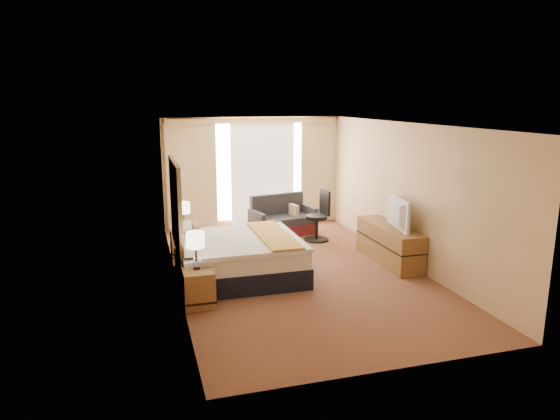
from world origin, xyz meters
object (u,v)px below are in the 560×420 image
object	(u,v)px
nightstand_right	(183,242)
lamp_left	(195,241)
loveseat	(282,221)
desk_chair	(319,218)
television	(393,213)
floor_lamp	(176,188)
bed	(238,257)
media_dresser	(389,244)
lamp_right	(183,208)
nightstand_left	(198,288)

from	to	relation	value
nightstand_right	lamp_left	world-z (taller)	lamp_left
loveseat	desk_chair	world-z (taller)	desk_chair
television	nightstand_right	bearing A→B (deg)	74.87
nightstand_right	floor_lamp	distance (m)	1.26
bed	desk_chair	distance (m)	2.80
lamp_left	bed	bearing A→B (deg)	49.29
bed	loveseat	size ratio (longest dim) A/B	1.33
nightstand_right	television	size ratio (longest dim) A/B	0.55
loveseat	television	distance (m)	3.06
media_dresser	loveseat	xyz separation A→B (m)	(-1.36, 2.49, -0.06)
media_dresser	floor_lamp	size ratio (longest dim) A/B	1.06
bed	lamp_right	distance (m)	1.76
bed	floor_lamp	xyz separation A→B (m)	(-0.84, 2.35, 0.84)
floor_lamp	television	bearing A→B (deg)	-34.01
loveseat	nightstand_right	bearing A→B (deg)	-167.30
nightstand_left	lamp_right	bearing A→B (deg)	89.08
bed	floor_lamp	world-z (taller)	floor_lamp
nightstand_right	media_dresser	bearing A→B (deg)	-21.40
desk_chair	television	distance (m)	2.12
lamp_right	bed	bearing A→B (deg)	-62.35
bed	desk_chair	world-z (taller)	desk_chair
lamp_right	television	world-z (taller)	television
desk_chair	lamp_right	world-z (taller)	desk_chair
nightstand_right	television	distance (m)	4.06
desk_chair	floor_lamp	bearing A→B (deg)	163.84
nightstand_left	media_dresser	xyz separation A→B (m)	(3.70, 1.05, 0.07)
nightstand_left	lamp_right	world-z (taller)	lamp_right
loveseat	television	bearing A→B (deg)	-75.17
nightstand_right	bed	size ratio (longest dim) A/B	0.27
floor_lamp	desk_chair	bearing A→B (deg)	-10.29
nightstand_left	lamp_left	size ratio (longest dim) A/B	0.97
floor_lamp	desk_chair	size ratio (longest dim) A/B	1.56
lamp_left	lamp_right	world-z (taller)	lamp_left
nightstand_left	lamp_left	xyz separation A→B (m)	(-0.01, 0.05, 0.71)
floor_lamp	desk_chair	world-z (taller)	floor_lamp
media_dresser	floor_lamp	distance (m)	4.46
nightstand_right	media_dresser	xyz separation A→B (m)	(3.70, -1.45, 0.07)
loveseat	lamp_right	bearing A→B (deg)	-166.36
nightstand_left	floor_lamp	world-z (taller)	floor_lamp
lamp_left	lamp_right	size ratio (longest dim) A/B	1.08
media_dresser	lamp_right	xyz separation A→B (m)	(-3.66, 1.42, 0.61)
nightstand_left	television	size ratio (longest dim) A/B	0.55
nightstand_left	floor_lamp	distance (m)	3.48
bed	desk_chair	size ratio (longest dim) A/B	1.88
nightstand_left	television	world-z (taller)	television
nightstand_left	nightstand_right	world-z (taller)	same
nightstand_right	lamp_left	distance (m)	2.55
bed	loveseat	xyz separation A→B (m)	(1.53, 2.54, -0.07)
floor_lamp	lamp_right	size ratio (longest dim) A/B	3.24
nightstand_left	lamp_right	distance (m)	2.57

